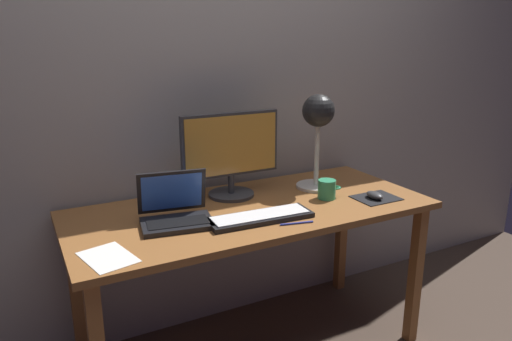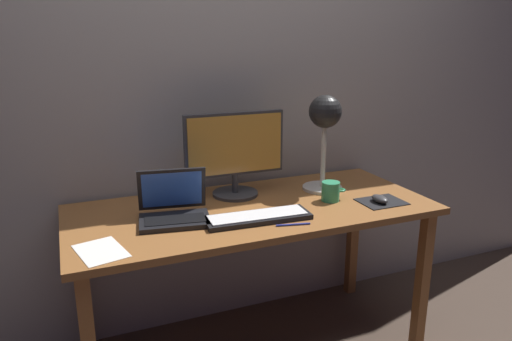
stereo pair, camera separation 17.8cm
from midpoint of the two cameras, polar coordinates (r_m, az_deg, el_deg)
back_wall at (r=2.36m, az=-7.30°, el=11.59°), size 4.80×0.06×2.60m
desk at (r=2.14m, az=-2.89°, el=-6.38°), size 1.60×0.70×0.74m
monitor at (r=2.20m, az=-5.37°, el=2.27°), size 0.48×0.22×0.40m
keyboard_main at (r=1.96m, az=-2.11°, el=-5.65°), size 0.45×0.16×0.03m
laptop at (r=1.97m, az=-12.29°, el=-4.46°), size 0.32×0.27×0.20m
desk_lamp at (r=2.30m, az=5.26°, el=5.81°), size 0.19×0.19×0.46m
mousepad at (r=2.26m, az=12.04°, el=-3.27°), size 0.20×0.16×0.00m
mouse at (r=2.24m, az=11.87°, el=-2.95°), size 0.06×0.10×0.03m
coffee_mug at (r=2.21m, az=6.26°, el=-2.28°), size 0.12×0.08×0.09m
paper_sheet_by_keyboard at (r=1.75m, az=-20.19°, el=-9.80°), size 0.19×0.24×0.00m
pen at (r=1.92m, az=2.25°, el=-6.38°), size 0.14×0.04×0.01m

